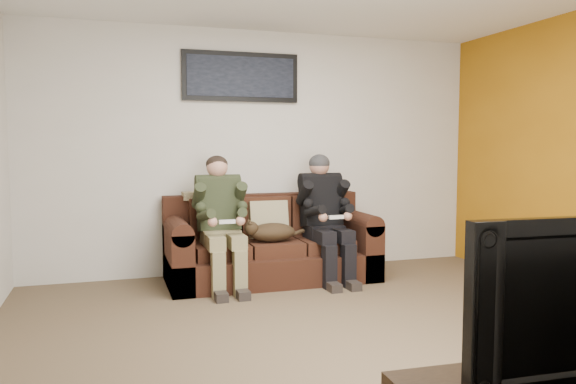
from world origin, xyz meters
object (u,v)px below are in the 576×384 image
object	(u,v)px
person_right	(325,210)
framed_poster	(241,77)
cat	(270,232)
person_left	(221,214)
sofa	(270,248)

from	to	relation	value
person_right	framed_poster	world-z (taller)	framed_poster
cat	framed_poster	world-z (taller)	framed_poster
person_left	framed_poster	distance (m)	1.54
cat	framed_poster	xyz separation A→B (m)	(-0.15, 0.60, 1.58)
person_right	cat	bearing A→B (deg)	-177.03
sofa	person_right	distance (m)	0.69
sofa	person_right	bearing A→B (deg)	-17.95
sofa	cat	bearing A→B (deg)	-103.44
sofa	person_left	xyz separation A→B (m)	(-0.54, -0.18, 0.39)
sofa	framed_poster	world-z (taller)	framed_poster
person_right	sofa	bearing A→B (deg)	162.05
person_right	framed_poster	size ratio (longest dim) A/B	1.03
sofa	person_left	world-z (taller)	person_left
cat	framed_poster	size ratio (longest dim) A/B	0.53
person_left	framed_poster	size ratio (longest dim) A/B	1.02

